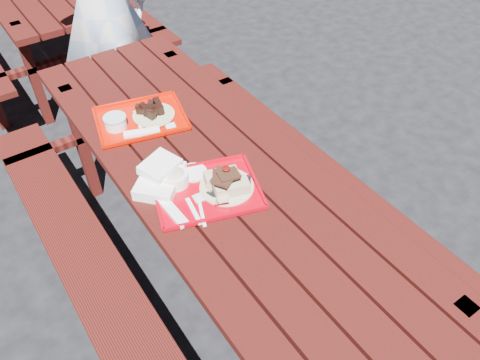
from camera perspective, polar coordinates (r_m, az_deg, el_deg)
The scene contains 6 objects.
ground at distance 2.48m, azimuth -2.02°, elevation -11.79°, with size 60.00×60.00×0.00m, color black.
picnic_table_near at distance 2.04m, azimuth -2.41°, elevation -2.86°, with size 1.41×2.40×0.75m.
near_tray at distance 1.81m, azimuth -4.26°, elevation -0.54°, with size 0.48×0.42×0.13m.
far_tray at distance 2.19m, azimuth -12.16°, elevation 7.31°, with size 0.46×0.39×0.07m.
white_cloth at distance 1.85m, azimuth -9.70°, elevation 0.42°, with size 0.26×0.25×0.09m.
person at distance 3.03m, azimuth -16.49°, elevation 19.16°, with size 0.63×0.41×1.71m, color #A7C2E3.
Camera 1 is at (-0.73, -1.19, 2.04)m, focal length 35.00 mm.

